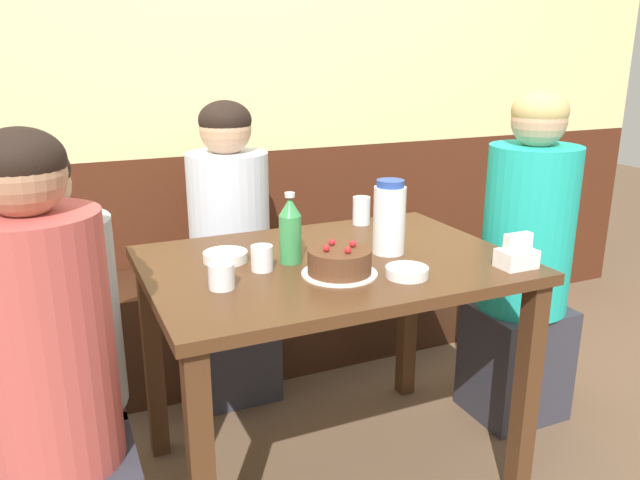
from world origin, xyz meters
TOP-DOWN VIEW (x-y plane):
  - ground_plane at (0.00, 0.00)m, footprint 12.00×12.00m
  - back_wall at (0.00, 1.05)m, footprint 4.80×0.04m
  - bench_seat at (0.00, 0.83)m, footprint 2.30×0.38m
  - dining_table at (0.00, 0.00)m, footprint 1.13×0.80m
  - birthday_cake at (-0.04, -0.14)m, footprint 0.22×0.22m
  - water_pitcher at (0.20, -0.02)m, footprint 0.10×0.10m
  - soju_bottle at (-0.12, 0.02)m, footprint 0.07×0.07m
  - napkin_holder at (0.47, -0.29)m, footprint 0.11×0.08m
  - bowl_soup_white at (0.13, -0.23)m, footprint 0.12×0.12m
  - bowl_rice_small at (-0.30, 0.11)m, footprint 0.14×0.14m
  - glass_water_tall at (-0.23, -0.01)m, footprint 0.06×0.06m
  - glass_tumbler_short at (-0.38, -0.10)m, footprint 0.07×0.07m
  - glass_shot_small at (0.28, 0.33)m, footprint 0.07×0.07m
  - person_teal_shirt at (-0.14, 0.66)m, footprint 0.32×0.34m
  - person_pale_blue_shirt at (-0.82, 0.02)m, footprint 0.38×0.38m
  - person_grey_tee at (0.82, 0.04)m, footprint 0.34×0.33m
  - person_dark_striped at (-0.82, -0.24)m, footprint 0.34×0.30m

SIDE VIEW (x-z plane):
  - ground_plane at x=0.00m, z-range 0.00..0.00m
  - bench_seat at x=0.00m, z-range 0.00..0.48m
  - person_dark_striped at x=-0.82m, z-range -0.05..1.19m
  - person_teal_shirt at x=-0.14m, z-range -0.03..1.18m
  - person_pale_blue_shirt at x=-0.82m, z-range 0.00..1.19m
  - person_grey_tee at x=0.82m, z-range -0.03..1.23m
  - dining_table at x=0.00m, z-range 0.27..1.04m
  - bowl_soup_white at x=0.13m, z-range 0.77..0.80m
  - bowl_rice_small at x=-0.30m, z-range 0.77..0.80m
  - glass_tumbler_short at x=-0.38m, z-range 0.77..0.84m
  - birthday_cake at x=-0.04m, z-range 0.76..0.86m
  - glass_water_tall at x=-0.23m, z-range 0.77..0.84m
  - napkin_holder at x=0.47m, z-range 0.76..0.86m
  - glass_shot_small at x=0.28m, z-range 0.77..0.87m
  - soju_bottle at x=-0.12m, z-range 0.76..0.98m
  - water_pitcher at x=0.20m, z-range 0.77..1.00m
  - back_wall at x=0.00m, z-range 0.00..2.50m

